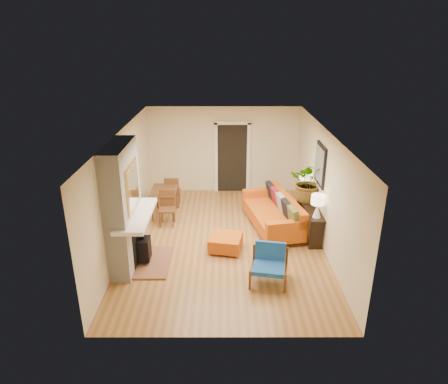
# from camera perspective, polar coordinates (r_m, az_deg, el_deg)

# --- Properties ---
(room_shell) EXTENTS (6.50, 6.50, 6.50)m
(room_shell) POSITION_cam_1_polar(r_m,az_deg,el_deg) (11.49, 3.01, 4.91)
(room_shell) COLOR #B67446
(room_shell) RESTS_ON ground
(fireplace) EXTENTS (1.09, 1.68, 2.60)m
(fireplace) POSITION_cam_1_polar(r_m,az_deg,el_deg) (8.31, -13.95, -2.48)
(fireplace) COLOR white
(fireplace) RESTS_ON ground
(sofa) EXTENTS (1.40, 2.39, 0.88)m
(sofa) POSITION_cam_1_polar(r_m,az_deg,el_deg) (10.06, 7.35, -2.96)
(sofa) COLOR silver
(sofa) RESTS_ON ground
(ottoman) EXTENTS (0.81, 0.81, 0.35)m
(ottoman) POSITION_cam_1_polar(r_m,az_deg,el_deg) (9.02, 0.26, -7.16)
(ottoman) COLOR silver
(ottoman) RESTS_ON ground
(blue_chair) EXTENTS (0.82, 0.80, 0.74)m
(blue_chair) POSITION_cam_1_polar(r_m,az_deg,el_deg) (7.97, 6.50, -9.87)
(blue_chair) COLOR brown
(blue_chair) RESTS_ON ground
(dining_table) EXTENTS (0.68, 1.64, 0.89)m
(dining_table) POSITION_cam_1_polar(r_m,az_deg,el_deg) (10.67, -8.15, -0.38)
(dining_table) COLOR brown
(dining_table) RESTS_ON ground
(console_table) EXTENTS (0.34, 1.85, 0.72)m
(console_table) POSITION_cam_1_polar(r_m,az_deg,el_deg) (9.86, 12.13, -2.60)
(console_table) COLOR black
(console_table) RESTS_ON ground
(lamp_near) EXTENTS (0.30, 0.30, 0.54)m
(lamp_near) POSITION_cam_1_polar(r_m,az_deg,el_deg) (9.05, 13.23, -1.59)
(lamp_near) COLOR white
(lamp_near) RESTS_ON console_table
(lamp_far) EXTENTS (0.30, 0.30, 0.54)m
(lamp_far) POSITION_cam_1_polar(r_m,az_deg,el_deg) (10.35, 11.54, 1.52)
(lamp_far) COLOR white
(lamp_far) RESTS_ON console_table
(houseplant) EXTENTS (1.05, 0.95, 1.01)m
(houseplant) POSITION_cam_1_polar(r_m,az_deg,el_deg) (9.84, 12.09, 1.44)
(houseplant) COLOR #1E5919
(houseplant) RESTS_ON console_table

